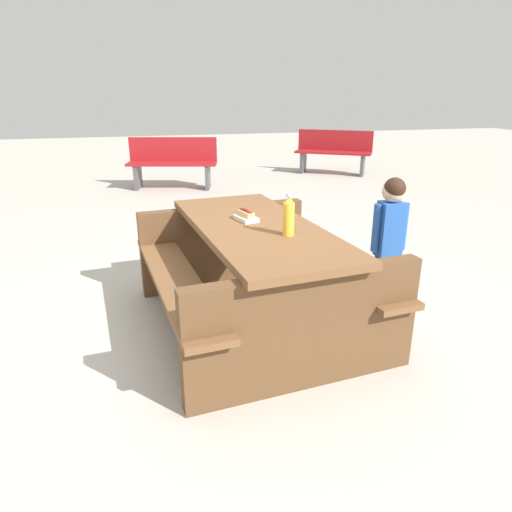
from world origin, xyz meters
TOP-DOWN VIEW (x-y plane):
  - ground_plane at (0.00, 0.00)m, footprint 30.00×30.00m
  - picnic_table at (0.00, 0.00)m, footprint 1.93×1.58m
  - soda_bottle at (-0.28, -0.13)m, footprint 0.07×0.07m
  - hotdog_tray at (0.12, 0.04)m, footprint 0.20×0.16m
  - child_in_coat at (-0.12, -0.95)m, footprint 0.17×0.26m
  - park_bench_near at (5.10, 0.13)m, footprint 0.77×1.55m
  - park_bench_mid at (5.77, -3.13)m, footprint 1.15×1.48m

SIDE VIEW (x-z plane):
  - ground_plane at x=0.00m, z-range 0.00..0.00m
  - picnic_table at x=0.00m, z-range 0.07..0.82m
  - park_bench_near at x=5.10m, z-range 0.02..0.87m
  - park_bench_mid at x=5.77m, z-range 0.02..0.87m
  - child_in_coat at x=-0.12m, z-range 0.15..1.19m
  - hotdog_tray at x=0.12m, z-range 0.74..0.82m
  - soda_bottle at x=-0.28m, z-range 0.74..1.00m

